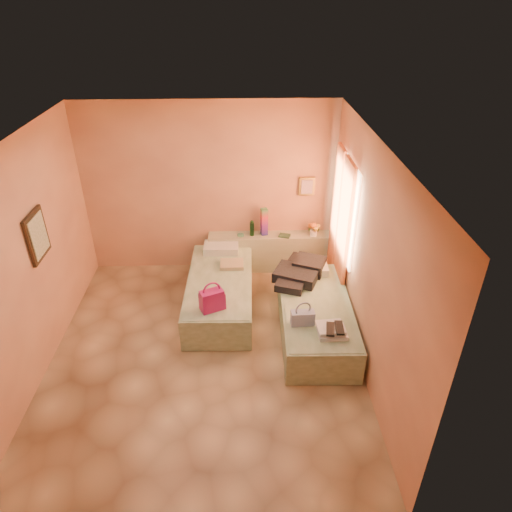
{
  "coord_description": "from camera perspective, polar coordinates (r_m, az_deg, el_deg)",
  "views": [
    {
      "loc": [
        0.52,
        -4.54,
        4.21
      ],
      "look_at": [
        0.7,
        0.85,
        0.99
      ],
      "focal_mm": 32.0,
      "sensor_mm": 36.0,
      "label": 1
    }
  ],
  "objects": [
    {
      "name": "ground",
      "position": [
        6.21,
        -6.32,
        -12.07
      ],
      "size": [
        4.5,
        4.5,
        0.0
      ],
      "primitive_type": "plane",
      "color": "tan",
      "rests_on": "ground"
    },
    {
      "name": "towel_stack",
      "position": [
        5.76,
        9.48,
        -9.16
      ],
      "size": [
        0.36,
        0.31,
        0.1
      ],
      "primitive_type": "cube",
      "rotation": [
        0.0,
        0.0,
        0.02
      ],
      "color": "white",
      "rests_on": "bed_right"
    },
    {
      "name": "room_walls",
      "position": [
        5.66,
        -4.91,
        5.37
      ],
      "size": [
        4.02,
        4.51,
        2.81
      ],
      "color": "#E0A577",
      "rests_on": "ground"
    },
    {
      "name": "magenta_handbag",
      "position": [
        6.04,
        -5.5,
        -5.45
      ],
      "size": [
        0.36,
        0.29,
        0.3
      ],
      "primitive_type": "cube",
      "rotation": [
        0.0,
        0.0,
        0.42
      ],
      "color": "#AE1560",
      "rests_on": "bed_left"
    },
    {
      "name": "clothes_pile",
      "position": [
        6.66,
        5.53,
        -2.18
      ],
      "size": [
        0.86,
        0.86,
        0.2
      ],
      "primitive_type": "cube",
      "rotation": [
        0.0,
        0.0,
        -0.38
      ],
      "color": "black",
      "rests_on": "bed_right"
    },
    {
      "name": "green_book",
      "position": [
        7.5,
        3.58,
        2.55
      ],
      "size": [
        0.21,
        0.18,
        0.03
      ],
      "primitive_type": "cube",
      "rotation": [
        0.0,
        0.0,
        -0.32
      ],
      "color": "#274A33",
      "rests_on": "headboard_ledge"
    },
    {
      "name": "khaki_garment",
      "position": [
        6.98,
        -3.03,
        -1.04
      ],
      "size": [
        0.35,
        0.28,
        0.06
      ],
      "primitive_type": "cube",
      "rotation": [
        0.0,
        0.0,
        0.01
      ],
      "color": "tan",
      "rests_on": "bed_left"
    },
    {
      "name": "bed_right",
      "position": [
        6.4,
        7.4,
        -7.67
      ],
      "size": [
        0.94,
        2.02,
        0.5
      ],
      "primitive_type": "cube",
      "rotation": [
        0.0,
        0.0,
        -0.02
      ],
      "color": "#A9C09A",
      "rests_on": "ground"
    },
    {
      "name": "blue_handbag",
      "position": [
        5.83,
        5.85,
        -7.71
      ],
      "size": [
        0.3,
        0.14,
        0.19
      ],
      "primitive_type": "cube",
      "rotation": [
        0.0,
        0.0,
        0.05
      ],
      "color": "#3E5997",
      "rests_on": "bed_right"
    },
    {
      "name": "flower_vase",
      "position": [
        7.51,
        7.24,
        3.47
      ],
      "size": [
        0.28,
        0.28,
        0.28
      ],
      "primitive_type": "cube",
      "rotation": [
        0.0,
        0.0,
        -0.39
      ],
      "color": "white",
      "rests_on": "headboard_ledge"
    },
    {
      "name": "rainbow_box",
      "position": [
        7.45,
        1.02,
        4.31
      ],
      "size": [
        0.13,
        0.13,
        0.46
      ],
      "primitive_type": "cube",
      "rotation": [
        0.0,
        0.0,
        0.27
      ],
      "color": "#AE1560",
      "rests_on": "headboard_ledge"
    },
    {
      "name": "water_bottle",
      "position": [
        7.47,
        -0.51,
        3.48
      ],
      "size": [
        0.09,
        0.09,
        0.25
      ],
      "primitive_type": "cylinder",
      "rotation": [
        0.0,
        0.0,
        0.28
      ],
      "color": "#13351A",
      "rests_on": "headboard_ledge"
    },
    {
      "name": "sandal_pair",
      "position": [
        5.68,
        9.86,
        -8.98
      ],
      "size": [
        0.23,
        0.28,
        0.03
      ],
      "primitive_type": "cube",
      "rotation": [
        0.0,
        0.0,
        -0.17
      ],
      "color": "black",
      "rests_on": "towel_stack"
    },
    {
      "name": "headboard_ledge",
      "position": [
        7.7,
        1.77,
        0.54
      ],
      "size": [
        2.05,
        0.3,
        0.65
      ],
      "primitive_type": "cube",
      "color": "#979E81",
      "rests_on": "ground"
    },
    {
      "name": "bed_left",
      "position": [
        6.86,
        -4.5,
        -4.55
      ],
      "size": [
        0.94,
        2.02,
        0.5
      ],
      "primitive_type": "cube",
      "rotation": [
        0.0,
        0.0,
        -0.02
      ],
      "color": "#A9C09A",
      "rests_on": "ground"
    },
    {
      "name": "small_dish",
      "position": [
        7.51,
        -1.93,
        2.63
      ],
      "size": [
        0.14,
        0.14,
        0.03
      ],
      "primitive_type": "cylinder",
      "rotation": [
        0.0,
        0.0,
        -0.33
      ],
      "color": "#4D8E6D",
      "rests_on": "headboard_ledge"
    }
  ]
}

